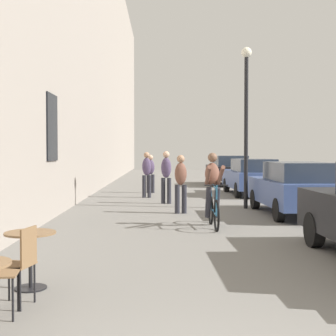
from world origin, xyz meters
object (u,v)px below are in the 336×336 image
Objects in this scene: cafe_table_mid at (30,248)px; cafe_chair_mid_toward_street at (20,260)px; parked_car_third at (251,176)px; pedestrian_furthest at (150,171)px; cyclist_on_bicycle at (213,192)px; street_lamp at (246,107)px; pedestrian_near at (181,181)px; pedestrian_far at (147,172)px; parked_car_fourth at (228,170)px; parked_car_second at (295,188)px; pedestrian_mid at (166,174)px.

cafe_chair_mid_toward_street reaches higher than cafe_table_mid.
cafe_table_mid is at bearing -111.92° from parked_car_third.
pedestrian_furthest is at bearing 165.99° from parked_car_third.
street_lamp reaches higher than cyclist_on_bicycle.
pedestrian_near is (2.13, 8.06, 0.41)m from cafe_chair_mid_toward_street.
cafe_table_mid is 14.18m from parked_car_third.
cyclist_on_bicycle is 7.27m from pedestrian_far.
pedestrian_near is at bearing 73.36° from cafe_table_mid.
street_lamp is 1.12× the size of parked_car_fourth.
parked_car_second reaches higher than cafe_chair_mid_toward_street.
parked_car_second is at bearing -89.86° from parked_car_third.
street_lamp reaches higher than cafe_table_mid.
parked_car_second is (5.31, 6.96, 0.23)m from cafe_table_mid.
cyclist_on_bicycle is at bearing -79.85° from pedestrian_furthest.
pedestrian_far is (-1.74, 7.05, 0.16)m from cyclist_on_bicycle.
cafe_table_mid is at bearing 96.19° from cafe_chair_mid_toward_street.
cafe_chair_mid_toward_street is at bearing -99.37° from pedestrian_mid.
pedestrian_far reaches higher than parked_car_fourth.
pedestrian_near is at bearing 105.27° from cyclist_on_bicycle.
cafe_table_mid is 0.44× the size of pedestrian_near.
cafe_chair_mid_toward_street is 0.18× the size of street_lamp.
parked_car_third is at bearing 90.14° from parked_car_second.
pedestrian_near is 3.20m from street_lamp.
parked_car_fourth reaches higher than parked_car_second.
pedestrian_far reaches higher than parked_car_third.
parked_car_third is at bearing 14.63° from pedestrian_far.
parked_car_fourth reaches higher than parked_car_third.
pedestrian_mid is at bearing 139.45° from parked_car_second.
parked_car_third reaches higher than cafe_chair_mid_toward_street.
pedestrian_near is 0.40× the size of parked_car_second.
street_lamp reaches higher than parked_car_third.
parked_car_fourth is (2.98, 11.60, -0.13)m from pedestrian_near.
street_lamp reaches higher than cafe_chair_mid_toward_street.
pedestrian_furthest reaches higher than parked_car_third.
street_lamp reaches higher than pedestrian_mid.
pedestrian_near reaches higher than parked_car_fourth.
cyclist_on_bicycle is at bearing 60.33° from cafe_table_mid.
pedestrian_near is (2.21, 7.38, 0.40)m from cafe_table_mid.
pedestrian_furthest reaches higher than parked_car_second.
pedestrian_far reaches higher than cafe_table_mid.
pedestrian_mid reaches higher than parked_car_second.
parked_car_third is at bearing 69.33° from cafe_chair_mid_toward_street.
cyclist_on_bicycle is 1.02× the size of pedestrian_far.
cafe_chair_mid_toward_street is 0.54× the size of pedestrian_near.
pedestrian_far is 1.07× the size of pedestrian_furthest.
pedestrian_furthest is at bearing 85.10° from cafe_table_mid.
cyclist_on_bicycle is 3.13m from parked_car_second.
pedestrian_furthest is 0.37× the size of parked_car_fourth.
cafe_table_mid is 0.17× the size of parked_car_third.
cyclist_on_bicycle is 8.50m from parked_car_third.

